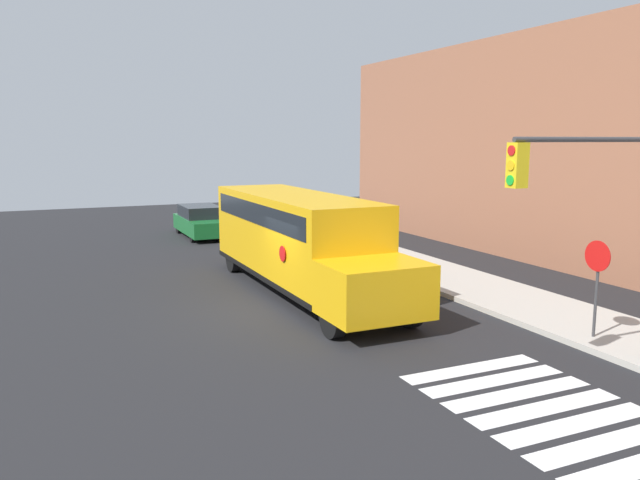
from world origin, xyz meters
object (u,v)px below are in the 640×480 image
at_px(traffic_light, 611,210).
at_px(parked_car, 201,221).
at_px(school_bus, 299,236).
at_px(stop_sign, 597,275).

bearing_deg(traffic_light, parked_car, -172.11).
bearing_deg(traffic_light, school_bus, -162.89).
xyz_separation_m(parked_car, traffic_light, (21.43, 2.97, 2.62)).
bearing_deg(stop_sign, parked_car, -167.26).
xyz_separation_m(school_bus, parked_car, (-12.26, -0.15, -0.98)).
bearing_deg(stop_sign, school_bus, -150.28).
distance_m(stop_sign, traffic_light, 2.79).
bearing_deg(parked_car, traffic_light, 7.89).
bearing_deg(school_bus, parked_car, -179.31).
bearing_deg(school_bus, stop_sign, 29.72).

